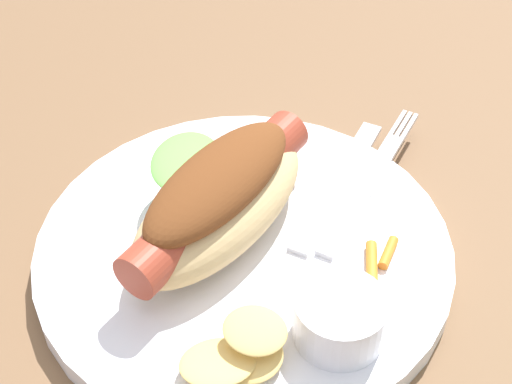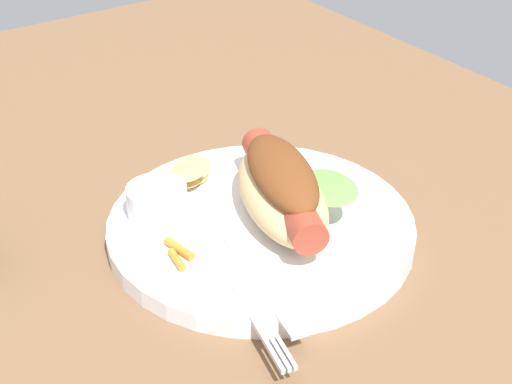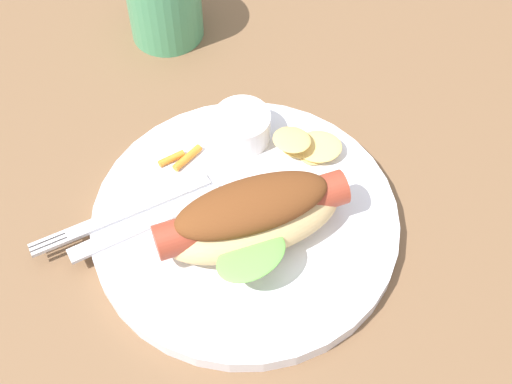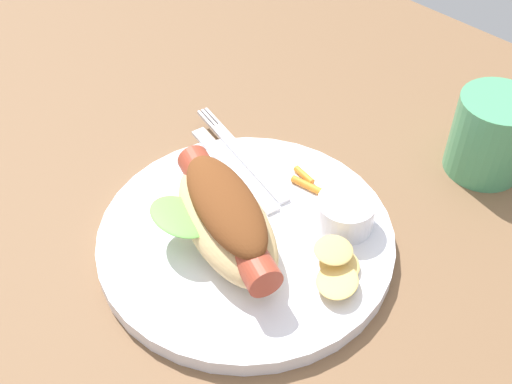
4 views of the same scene
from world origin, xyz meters
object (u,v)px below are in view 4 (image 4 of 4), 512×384
Objects in this scene: carrot_garnish at (306,181)px; drinking_cup at (491,135)px; knife at (233,169)px; fork at (242,155)px; plate at (246,239)px; hot_dog at (225,217)px; chips_pile at (337,269)px; sauce_ramekin at (345,213)px.

drinking_cup is (-9.93, -15.81, 2.27)cm from carrot_garnish.
carrot_garnish is at bearing -138.89° from knife.
plate is at bearing 150.91° from fork.
knife is at bearing -27.12° from hot_dog.
knife is 2.00× the size of chips_pile.
plate is 10.34cm from fork.
hot_dog is at bearing 68.74° from drinking_cup.
knife is (6.11, -6.64, -2.77)cm from hot_dog.
carrot_garnish is (-7.13, -1.54, 0.14)cm from fork.
knife is at bearing 9.77° from sauce_ramekin.
drinking_cup is (-10.13, -26.04, -0.34)cm from hot_dog.
drinking_cup is (-0.61, -22.28, 1.70)cm from chips_pile.
plate is at bearing 93.22° from carrot_garnish.
plate is 3.15× the size of drinking_cup.
sauce_ramekin reaches higher than carrot_garnish.
hot_dog reaches higher than fork.
carrot_garnish is at bearing -154.52° from fork.
plate is 3.77× the size of chips_pile.
drinking_cup is at bearing -90.99° from hot_dog.
hot_dog reaches higher than knife.
chips_pile is 22.36cm from drinking_cup.
sauce_ramekin is at bearing 77.12° from drinking_cup.
chips_pile is at bearing -167.25° from plate.
sauce_ramekin is (-5.50, -7.01, 2.26)cm from plate.
hot_dog is 1.18× the size of knife.
carrot_garnish is (-6.31, -3.58, 0.16)cm from knife.
sauce_ramekin is 6.04cm from chips_pile.
fork reaches higher than plate.
chips_pile is at bearing 176.57° from fork.
knife is at bearing -35.77° from plate.
hot_dog reaches higher than chips_pile.
knife is 25.41cm from drinking_cup.
drinking_cup is at bearing -91.57° from chips_pile.
chips_pile is at bearing 88.43° from drinking_cup.
carrot_garnish is at bearing -13.79° from sauce_ramekin.
fork is at bearing -56.71° from knife.
hot_dog is at bearing 21.53° from chips_pile.
knife is 7.26cm from carrot_garnish.
hot_dog is 11.44cm from fork.
drinking_cup reaches higher than fork.
plate is 9.19cm from sauce_ramekin.
sauce_ramekin is 0.32× the size of fork.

